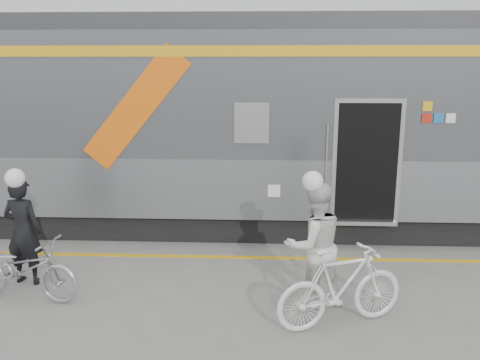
# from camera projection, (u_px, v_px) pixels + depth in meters

# --- Properties ---
(ground) EXTENTS (90.00, 90.00, 0.00)m
(ground) POSITION_uv_depth(u_px,v_px,m) (237.00, 320.00, 6.62)
(ground) COLOR slate
(ground) RESTS_ON ground
(train) EXTENTS (24.00, 3.17, 4.10)m
(train) POSITION_uv_depth(u_px,v_px,m) (244.00, 124.00, 10.23)
(train) COLOR black
(train) RESTS_ON ground
(safety_strip) EXTENTS (24.00, 0.12, 0.01)m
(safety_strip) POSITION_uv_depth(u_px,v_px,m) (244.00, 257.00, 8.71)
(safety_strip) COLOR gold
(safety_strip) RESTS_ON ground
(man) EXTENTS (0.65, 0.48, 1.64)m
(man) POSITION_uv_depth(u_px,v_px,m) (23.00, 231.00, 7.57)
(man) COLOR black
(man) RESTS_ON ground
(bicycle_left) EXTENTS (1.79, 0.87, 0.90)m
(bicycle_left) POSITION_uv_depth(u_px,v_px,m) (22.00, 269.00, 7.11)
(bicycle_left) COLOR #A4A7AB
(bicycle_left) RESTS_ON ground
(woman) EXTENTS (1.03, 0.92, 1.74)m
(woman) POSITION_uv_depth(u_px,v_px,m) (314.00, 245.00, 6.85)
(woman) COLOR silver
(woman) RESTS_ON ground
(bicycle_right) EXTENTS (1.82, 1.10, 1.06)m
(bicycle_right) POSITION_uv_depth(u_px,v_px,m) (341.00, 287.00, 6.38)
(bicycle_right) COLOR white
(bicycle_right) RESTS_ON ground
(helmet_man) EXTENTS (0.28, 0.28, 0.28)m
(helmet_man) POSITION_uv_depth(u_px,v_px,m) (17.00, 168.00, 7.35)
(helmet_man) COLOR white
(helmet_man) RESTS_ON man
(helmet_woman) EXTENTS (0.28, 0.28, 0.28)m
(helmet_woman) POSITION_uv_depth(u_px,v_px,m) (316.00, 172.00, 6.62)
(helmet_woman) COLOR white
(helmet_woman) RESTS_ON woman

